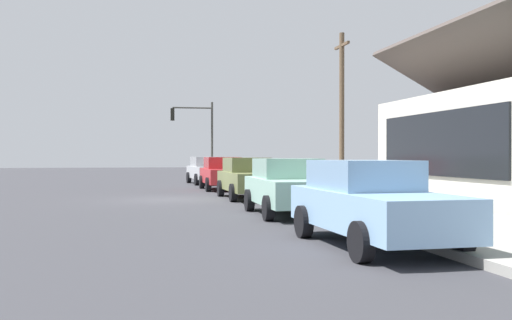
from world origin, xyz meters
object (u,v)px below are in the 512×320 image
object	(u,v)px
car_skyblue	(370,202)
fire_hydrant_red	(387,207)
car_olive	(248,178)
traffic_light_main	(196,128)
utility_pole_wooden	(342,108)
car_cherry	(223,173)
car_seafoam	(290,186)
car_silver	(208,170)

from	to	relation	value
car_skyblue	fire_hydrant_red	distance (m)	2.84
car_olive	traffic_light_main	world-z (taller)	traffic_light_main
utility_pole_wooden	car_cherry	bearing A→B (deg)	-108.94
car_cherry	utility_pole_wooden	distance (m)	6.52
car_olive	car_seafoam	size ratio (longest dim) A/B	1.06
car_silver	traffic_light_main	bearing A→B (deg)	179.60
fire_hydrant_red	car_seafoam	bearing A→B (deg)	-158.17
car_skyblue	traffic_light_main	size ratio (longest dim) A/B	0.91
car_olive	car_skyblue	xyz separation A→B (m)	(12.34, -0.08, -0.00)
car_cherry	fire_hydrant_red	distance (m)	15.94
traffic_light_main	car_cherry	bearing A→B (deg)	1.33
car_olive	utility_pole_wooden	bearing A→B (deg)	127.00
car_cherry	car_skyblue	xyz separation A→B (m)	(18.31, -0.01, 0.00)
traffic_light_main	fire_hydrant_red	xyz separation A→B (m)	(26.25, 1.66, -2.99)
car_seafoam	fire_hydrant_red	bearing A→B (deg)	22.75
traffic_light_main	fire_hydrant_red	size ratio (longest dim) A/B	7.32
car_cherry	fire_hydrant_red	size ratio (longest dim) A/B	6.06
car_olive	fire_hydrant_red	bearing A→B (deg)	7.17
car_seafoam	car_skyblue	world-z (taller)	same
car_olive	traffic_light_main	bearing A→B (deg)	-179.45
car_olive	car_skyblue	size ratio (longest dim) A/B	0.99
car_olive	fire_hydrant_red	world-z (taller)	car_olive
car_cherry	fire_hydrant_red	world-z (taller)	car_cherry
car_cherry	car_olive	xyz separation A→B (m)	(5.97, 0.07, 0.00)
car_olive	car_skyblue	world-z (taller)	same
fire_hydrant_red	car_skyblue	bearing A→B (deg)	-30.28
car_olive	traffic_light_main	size ratio (longest dim) A/B	0.91
car_seafoam	traffic_light_main	bearing A→B (deg)	-178.40
car_skyblue	utility_pole_wooden	bearing A→B (deg)	160.12
car_silver	utility_pole_wooden	distance (m)	10.05
car_skyblue	utility_pole_wooden	distance (m)	17.60
car_silver	utility_pole_wooden	bearing A→B (deg)	31.28
car_cherry	car_skyblue	size ratio (longest dim) A/B	0.91
fire_hydrant_red	car_olive	bearing A→B (deg)	-172.27
car_silver	car_cherry	bearing A→B (deg)	-3.23
traffic_light_main	utility_pole_wooden	distance (m)	13.49
car_silver	car_seafoam	bearing A→B (deg)	-3.23
car_olive	fire_hydrant_red	xyz separation A→B (m)	(9.90, 1.34, -0.32)
car_seafoam	car_skyblue	size ratio (longest dim) A/B	0.94
utility_pole_wooden	car_olive	bearing A→B (deg)	-52.44
car_seafoam	utility_pole_wooden	size ratio (longest dim) A/B	0.59
car_silver	car_olive	world-z (taller)	same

